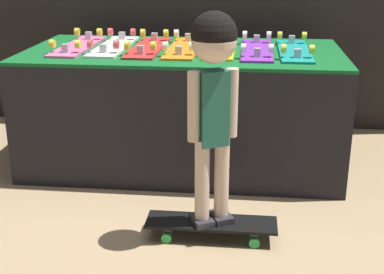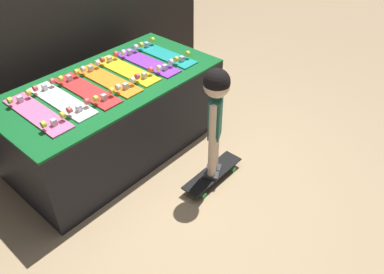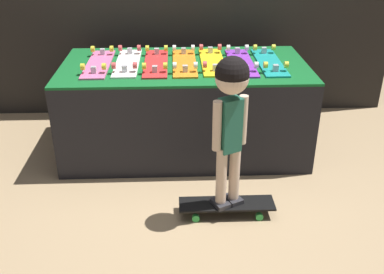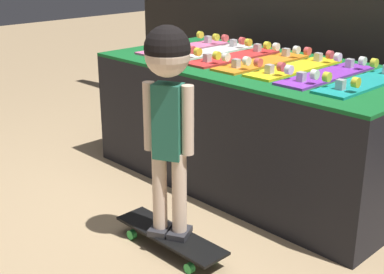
{
  "view_description": "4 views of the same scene",
  "coord_description": "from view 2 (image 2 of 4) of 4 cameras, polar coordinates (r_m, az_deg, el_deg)",
  "views": [
    {
      "loc": [
        0.43,
        -2.76,
        1.42
      ],
      "look_at": [
        0.13,
        -0.02,
        0.42
      ],
      "focal_mm": 50.0,
      "sensor_mm": 36.0,
      "label": 1
    },
    {
      "loc": [
        -1.74,
        -1.85,
        2.46
      ],
      "look_at": [
        0.19,
        -0.16,
        0.45
      ],
      "focal_mm": 35.0,
      "sensor_mm": 36.0,
      "label": 2
    },
    {
      "loc": [
        -0.08,
        -2.92,
        1.91
      ],
      "look_at": [
        0.03,
        -0.06,
        0.47
      ],
      "focal_mm": 42.0,
      "sensor_mm": 36.0,
      "label": 3
    },
    {
      "loc": [
        2.05,
        -1.94,
        1.47
      ],
      "look_at": [
        0.09,
        -0.02,
        0.49
      ],
      "focal_mm": 50.0,
      "sensor_mm": 36.0,
      "label": 4
    }
  ],
  "objects": [
    {
      "name": "ground_plane",
      "position": [
        3.53,
        -4.07,
        -6.13
      ],
      "size": [
        16.0,
        16.0,
        0.0
      ],
      "primitive_type": "plane",
      "color": "tan"
    },
    {
      "name": "skateboard_teal_on_rack",
      "position": [
        3.88,
        -4.3,
        12.56
      ],
      "size": [
        0.19,
        0.75,
        0.09
      ],
      "color": "teal",
      "rests_on": "display_rack"
    },
    {
      "name": "skateboard_purple_on_rack",
      "position": [
        3.74,
        -6.89,
        11.34
      ],
      "size": [
        0.19,
        0.75,
        0.09
      ],
      "color": "purple",
      "rests_on": "display_rack"
    },
    {
      "name": "back_wall",
      "position": [
        4.0,
        -21.62,
        17.49
      ],
      "size": [
        4.23,
        0.1,
        2.43
      ],
      "color": "black",
      "rests_on": "ground_plane"
    },
    {
      "name": "skateboard_red_on_rack",
      "position": [
        3.38,
        -15.8,
        6.99
      ],
      "size": [
        0.19,
        0.75,
        0.09
      ],
      "color": "red",
      "rests_on": "display_rack"
    },
    {
      "name": "skateboard_orange_on_rack",
      "position": [
        3.49,
        -12.72,
        8.59
      ],
      "size": [
        0.19,
        0.75,
        0.09
      ],
      "color": "orange",
      "rests_on": "display_rack"
    },
    {
      "name": "child",
      "position": [
        2.98,
        3.64,
        4.9
      ],
      "size": [
        0.24,
        0.21,
        1.05
      ],
      "rotation": [
        0.0,
        0.0,
        0.46
      ],
      "color": "#2D2D33",
      "rests_on": "skateboard_on_floor"
    },
    {
      "name": "skateboard_pink_on_rack",
      "position": [
        3.2,
        -22.56,
        3.46
      ],
      "size": [
        0.19,
        0.75,
        0.09
      ],
      "color": "pink",
      "rests_on": "display_rack"
    },
    {
      "name": "skateboard_yellow_on_rack",
      "position": [
        3.62,
        -9.95,
        10.13
      ],
      "size": [
        0.19,
        0.75,
        0.09
      ],
      "color": "yellow",
      "rests_on": "display_rack"
    },
    {
      "name": "display_rack",
      "position": [
        3.69,
        -11.74,
        3.08
      ],
      "size": [
        2.04,
        1.03,
        0.77
      ],
      "color": "black",
      "rests_on": "ground_plane"
    },
    {
      "name": "skateboard_on_floor",
      "position": [
        3.45,
        3.14,
        -5.64
      ],
      "size": [
        0.67,
        0.18,
        0.09
      ],
      "color": "black",
      "rests_on": "ground_plane"
    },
    {
      "name": "skateboard_white_on_rack",
      "position": [
        3.29,
        -19.27,
        5.39
      ],
      "size": [
        0.19,
        0.75,
        0.09
      ],
      "color": "white",
      "rests_on": "display_rack"
    }
  ]
}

